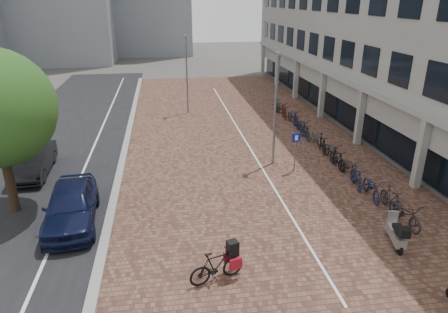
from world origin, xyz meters
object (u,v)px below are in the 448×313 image
car_dark (33,160)px  car_navy (71,205)px  scooter_front (396,232)px  hero_bike (217,265)px  parking_sign (296,147)px

car_dark → car_navy: bearing=-64.4°
car_dark → scooter_front: 16.99m
car_navy → scooter_front: bearing=-20.7°
car_navy → car_dark: car_navy is taller
car_dark → scooter_front: bearing=-33.4°
car_dark → hero_bike: (8.03, -9.58, -0.14)m
hero_bike → parking_sign: parking_sign is taller
parking_sign → car_navy: bearing=-163.6°
car_dark → scooter_front: (14.63, -8.63, -0.16)m
car_dark → parking_sign: (13.09, -1.76, 0.63)m
scooter_front → parking_sign: bearing=116.4°
car_navy → parking_sign: parking_sign is taller
scooter_front → parking_sign: (-1.54, 6.86, 0.80)m
car_navy → car_dark: 5.99m
scooter_front → car_dark: bearing=163.2°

